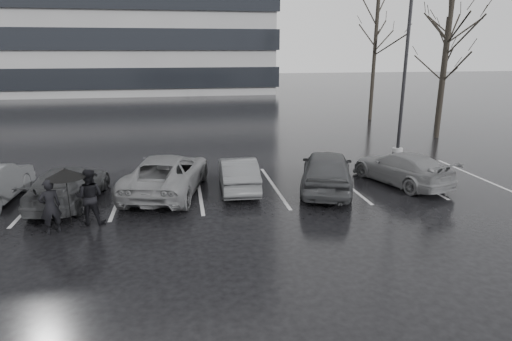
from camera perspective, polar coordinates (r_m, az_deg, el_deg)
The scene contains 14 objects.
ground at distance 13.71m, azimuth 2.22°, elevation -5.48°, with size 160.00×160.00×0.00m, color black.
car_main at distance 15.75m, azimuth 9.42°, elevation 0.06°, with size 1.78×4.44×1.51m, color black.
car_west_a at distance 15.68m, azimuth -2.41°, elevation -0.38°, with size 1.28×3.68×1.21m, color #2E2E31.
car_west_b at distance 15.63m, azimuth -11.78°, elevation -0.41°, with size 2.32×5.03×1.40m, color #4D4D50.
car_west_c at distance 15.62m, azimuth -23.70°, elevation -1.79°, with size 1.72×4.22×1.22m, color black.
car_east at distance 17.26m, azimuth 18.78°, elevation 0.31°, with size 1.71×4.22×1.22m, color #4D4D50.
pedestrian_left at distance 13.18m, azimuth -25.76°, elevation -4.38°, with size 0.57×0.38×1.57m, color black.
pedestrian_right at distance 13.44m, azimuth -21.33°, elevation -3.27°, with size 0.81×0.63×1.67m, color black.
umbrella at distance 13.08m, azimuth -24.09°, elevation -0.35°, with size 1.07×1.07×1.81m.
lamp_post at distance 22.19m, azimuth 19.30°, elevation 13.16°, with size 0.51×0.51×9.33m.
stall_stripes at distance 15.90m, azimuth -2.50°, elevation -2.43°, with size 19.72×5.00×0.00m.
tree_east at distance 26.89m, azimuth 23.84°, elevation 12.45°, with size 0.26×0.26×8.00m, color black.
tree_ne at distance 31.63m, azimuth 23.59°, elevation 11.89°, with size 0.26×0.26×7.00m, color black.
tree_north at distance 32.53m, azimuth 15.47°, elevation 14.01°, with size 0.26×0.26×8.50m, color black.
Camera 1 is at (-2.73, -12.48, 4.99)m, focal length 30.00 mm.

